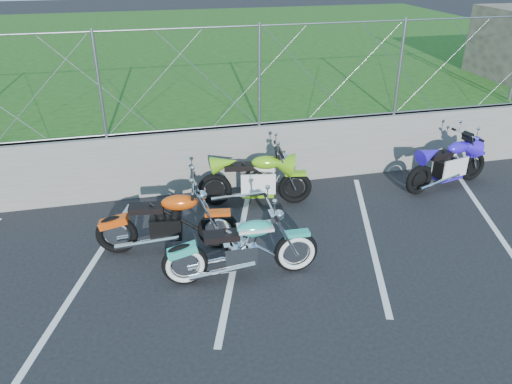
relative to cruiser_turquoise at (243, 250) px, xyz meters
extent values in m
plane|color=black|center=(0.04, -0.30, -0.48)|extent=(90.00, 90.00, 0.00)
cube|color=slate|center=(0.04, 3.20, 0.17)|extent=(30.00, 0.22, 1.30)
cube|color=#1B4512|center=(0.04, 13.20, 0.17)|extent=(30.00, 20.00, 1.30)
cylinder|color=gray|center=(0.04, 3.20, 2.77)|extent=(28.00, 0.03, 0.03)
cylinder|color=gray|center=(0.04, 3.20, 0.87)|extent=(28.00, 0.03, 0.03)
cube|color=silver|center=(-2.36, 0.70, -0.48)|extent=(1.49, 4.31, 0.01)
cube|color=silver|center=(0.04, 0.70, -0.48)|extent=(1.49, 4.31, 0.01)
cube|color=silver|center=(2.44, 0.70, -0.48)|extent=(1.49, 4.31, 0.01)
cube|color=silver|center=(4.84, 0.70, -0.48)|extent=(1.49, 4.31, 0.01)
torus|color=black|center=(-0.88, 0.03, -0.13)|extent=(0.70, 0.14, 0.70)
torus|color=black|center=(0.82, -0.03, -0.13)|extent=(0.70, 0.14, 0.70)
cube|color=silver|center=(-0.05, 0.00, -0.06)|extent=(0.50, 0.31, 0.36)
ellipsoid|color=teal|center=(0.18, -0.01, 0.36)|extent=(0.57, 0.28, 0.24)
cube|color=black|center=(-0.32, 0.01, 0.29)|extent=(0.54, 0.27, 0.09)
cube|color=teal|center=(0.82, -0.03, 0.20)|extent=(0.41, 0.17, 0.06)
cylinder|color=silver|center=(0.42, -0.02, 0.70)|extent=(0.06, 0.76, 0.03)
torus|color=black|center=(-1.88, 1.15, -0.14)|extent=(0.70, 0.22, 0.69)
torus|color=black|center=(-0.23, 0.91, -0.14)|extent=(0.70, 0.22, 0.69)
cube|color=black|center=(-1.07, 1.03, -0.04)|extent=(0.55, 0.38, 0.38)
ellipsoid|color=#D6470C|center=(-0.83, 1.00, 0.41)|extent=(0.62, 0.35, 0.26)
cube|color=black|center=(-1.36, 1.07, 0.33)|extent=(0.59, 0.34, 0.10)
cube|color=#D6470C|center=(-0.23, 0.91, 0.19)|extent=(0.44, 0.22, 0.07)
cylinder|color=silver|center=(-0.60, 0.96, 0.68)|extent=(0.14, 0.79, 0.03)
torus|color=black|center=(-0.03, 2.45, -0.15)|extent=(0.67, 0.24, 0.66)
torus|color=black|center=(1.51, 2.16, -0.15)|extent=(0.67, 0.24, 0.66)
cube|color=black|center=(0.71, 2.31, -0.04)|extent=(0.56, 0.40, 0.38)
ellipsoid|color=#6BB316|center=(0.95, 2.26, 0.40)|extent=(0.62, 0.37, 0.26)
cube|color=black|center=(0.43, 2.36, 0.33)|extent=(0.59, 0.36, 0.10)
cube|color=#6BB316|center=(1.51, 2.16, 0.16)|extent=(0.44, 0.24, 0.07)
cylinder|color=silver|center=(1.14, 2.23, 0.66)|extent=(0.18, 0.79, 0.03)
torus|color=black|center=(4.07, 1.94, -0.16)|extent=(0.65, 0.25, 0.64)
torus|color=black|center=(5.55, 2.27, -0.16)|extent=(0.65, 0.25, 0.64)
cube|color=black|center=(4.79, 2.10, -0.05)|extent=(0.54, 0.40, 0.36)
ellipsoid|color=#2E17D9|center=(5.02, 2.15, 0.37)|extent=(0.61, 0.38, 0.25)
cube|color=black|center=(4.52, 2.04, 0.30)|extent=(0.57, 0.37, 0.10)
cube|color=#2E17D9|center=(5.55, 2.27, 0.14)|extent=(0.43, 0.24, 0.06)
cylinder|color=silver|center=(5.20, 2.19, 0.62)|extent=(0.20, 0.75, 0.03)
camera|label=1|loc=(-1.30, -6.19, 4.15)|focal=35.00mm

